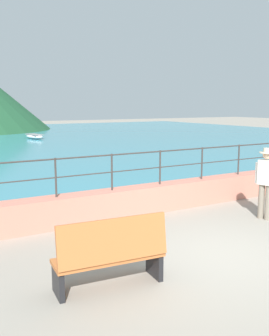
{
  "coord_description": "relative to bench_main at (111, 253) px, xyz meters",
  "views": [
    {
      "loc": [
        -4.85,
        -4.98,
        2.77
      ],
      "look_at": [
        0.22,
        3.7,
        1.1
      ],
      "focal_mm": 40.88,
      "sensor_mm": 36.0,
      "label": 1
    }
  ],
  "objects": [
    {
      "name": "promenade_wall",
      "position": [
        2.41,
        3.29,
        -0.21
      ],
      "size": [
        20.0,
        0.56,
        0.7
      ],
      "primitive_type": "cube",
      "color": "tan",
      "rests_on": "ground"
    },
    {
      "name": "bench_main",
      "position": [
        0.0,
        0.0,
        0.0
      ],
      "size": [
        1.75,
        0.72,
        1.13
      ],
      "color": "#B76633",
      "rests_on": "ground"
    },
    {
      "name": "boat_0",
      "position": [
        6.14,
        25.81,
        -0.3
      ],
      "size": [
        1.27,
        2.42,
        0.36
      ],
      "color": "white",
      "rests_on": "lake_water"
    },
    {
      "name": "ground_plane",
      "position": [
        2.41,
        0.09,
        -0.56
      ],
      "size": [
        120.0,
        120.0,
        0.0
      ],
      "primitive_type": "plane",
      "color": "gray"
    },
    {
      "name": "person_walking",
      "position": [
        4.86,
        1.32,
        0.42
      ],
      "size": [
        0.38,
        0.55,
        1.75
      ],
      "color": "slate",
      "rests_on": "ground"
    },
    {
      "name": "railing",
      "position": [
        2.41,
        3.29,
        0.75
      ],
      "size": [
        18.44,
        0.04,
        0.9
      ],
      "color": "#383330",
      "rests_on": "promenade_wall"
    }
  ]
}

